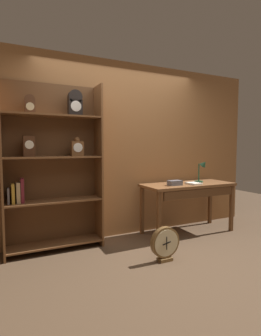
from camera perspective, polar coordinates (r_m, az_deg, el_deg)
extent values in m
plane|color=#4C3826|center=(3.16, 7.91, -20.57)|extent=(10.00, 10.00, 0.00)
cube|color=brown|center=(4.00, -2.24, 3.98)|extent=(4.80, 0.05, 2.60)
cube|color=brown|center=(3.45, -26.08, -0.20)|extent=(0.02, 0.33, 2.16)
cube|color=brown|center=(3.65, -6.88, 0.45)|extent=(0.03, 0.33, 2.16)
cube|color=brown|center=(3.66, -16.64, 0.31)|extent=(1.22, 0.01, 2.16)
cube|color=brown|center=(3.71, -15.87, -15.38)|extent=(1.17, 0.32, 0.02)
cube|color=brown|center=(3.56, -16.06, -6.83)|extent=(1.17, 0.32, 0.02)
cube|color=brown|center=(3.49, -16.26, 2.26)|extent=(1.17, 0.32, 0.02)
cube|color=brown|center=(3.51, -16.45, 10.74)|extent=(1.17, 0.32, 0.02)
cube|color=#472816|center=(3.49, -20.89, 12.03)|extent=(0.12, 0.08, 0.14)
cylinder|color=#472816|center=(3.50, -20.94, 13.57)|extent=(0.12, 0.08, 0.12)
cylinder|color=#C6B78C|center=(3.45, -20.84, 12.32)|extent=(0.09, 0.01, 0.09)
cube|color=#472816|center=(3.46, -21.04, 4.38)|extent=(0.14, 0.10, 0.25)
cylinder|color=silver|center=(3.40, -20.97, 4.72)|extent=(0.10, 0.01, 0.10)
cube|color=black|center=(3.58, -11.87, 12.56)|extent=(0.18, 0.10, 0.21)
cylinder|color=black|center=(3.60, -11.91, 14.74)|extent=(0.18, 0.10, 0.18)
cylinder|color=white|center=(3.53, -11.66, 12.95)|extent=(0.13, 0.01, 0.13)
cube|color=brown|center=(3.54, -11.42, 4.10)|extent=(0.16, 0.07, 0.19)
sphere|color=brown|center=(3.54, -11.45, 5.97)|extent=(0.07, 0.07, 0.07)
cylinder|color=white|center=(3.50, -11.25, 4.35)|extent=(0.12, 0.01, 0.12)
cube|color=slate|center=(3.50, -24.85, -5.48)|extent=(0.02, 0.14, 0.19)
cube|color=#B78C2D|center=(3.49, -24.02, -5.08)|extent=(0.03, 0.16, 0.24)
cube|color=tan|center=(3.50, -23.08, -4.91)|extent=(0.04, 0.17, 0.25)
cube|color=maroon|center=(3.50, -22.32, -4.50)|extent=(0.04, 0.14, 0.30)
cube|color=brown|center=(4.21, 12.29, -3.55)|extent=(1.46, 0.58, 0.04)
cube|color=brown|center=(3.70, 6.12, -10.68)|extent=(0.05, 0.05, 0.73)
cube|color=brown|center=(4.55, 20.93, -8.09)|extent=(0.05, 0.05, 0.73)
cube|color=brown|center=(4.11, 2.51, -9.13)|extent=(0.05, 0.05, 0.73)
cube|color=brown|center=(4.89, 16.77, -7.12)|extent=(0.05, 0.05, 0.73)
cube|color=#55351C|center=(4.01, 14.68, -5.28)|extent=(1.24, 0.03, 0.12)
cylinder|color=#1E472D|center=(4.40, 14.48, -2.84)|extent=(0.14, 0.14, 0.02)
cylinder|color=#1E472D|center=(4.38, 14.52, -0.89)|extent=(0.02, 0.02, 0.28)
cone|color=#1E472D|center=(4.37, 15.58, 0.92)|extent=(0.12, 0.14, 0.13)
cube|color=#595960|center=(3.96, 9.53, -3.18)|extent=(0.20, 0.13, 0.07)
cube|color=silver|center=(4.14, 13.49, -3.25)|extent=(0.17, 0.23, 0.02)
cube|color=brown|center=(3.32, 7.40, -18.89)|extent=(0.17, 0.11, 0.04)
cylinder|color=brown|center=(3.24, 7.44, -15.58)|extent=(0.37, 0.06, 0.37)
cylinder|color=#C6B78C|center=(3.22, 7.78, -15.76)|extent=(0.32, 0.01, 0.32)
cube|color=black|center=(3.21, 7.82, -15.78)|extent=(0.11, 0.01, 0.03)
cube|color=black|center=(3.21, 7.83, -15.79)|extent=(0.01, 0.01, 0.15)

